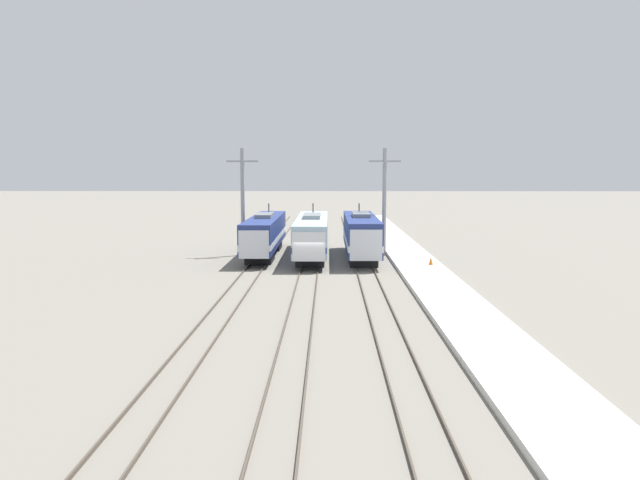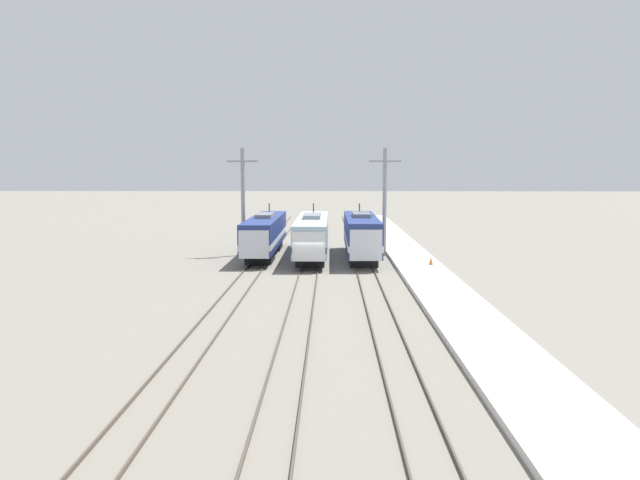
% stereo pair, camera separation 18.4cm
% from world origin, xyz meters
% --- Properties ---
extents(ground_plane, '(400.00, 400.00, 0.00)m').
position_xyz_m(ground_plane, '(0.00, 0.00, 0.00)').
color(ground_plane, slate).
extents(rail_pair_far_left, '(1.51, 120.00, 0.15)m').
position_xyz_m(rail_pair_far_left, '(-4.63, 0.00, 0.07)').
color(rail_pair_far_left, '#4C4238').
rests_on(rail_pair_far_left, ground_plane).
extents(rail_pair_center, '(1.51, 120.00, 0.15)m').
position_xyz_m(rail_pair_center, '(0.00, 0.00, 0.07)').
color(rail_pair_center, '#4C4238').
rests_on(rail_pair_center, ground_plane).
extents(rail_pair_far_right, '(1.51, 120.00, 0.15)m').
position_xyz_m(rail_pair_far_right, '(4.63, 0.00, 0.07)').
color(rail_pair_far_right, '#4C4238').
rests_on(rail_pair_far_right, ground_plane).
extents(locomotive_far_left, '(2.80, 18.54, 4.85)m').
position_xyz_m(locomotive_far_left, '(-4.63, 9.26, 2.11)').
color(locomotive_far_left, black).
rests_on(locomotive_far_left, ground_plane).
extents(locomotive_center, '(2.95, 19.20, 4.92)m').
position_xyz_m(locomotive_center, '(0.00, 8.18, 2.12)').
color(locomotive_center, '#232326').
rests_on(locomotive_center, ground_plane).
extents(locomotive_far_right, '(2.90, 16.63, 4.99)m').
position_xyz_m(locomotive_far_right, '(4.63, 7.27, 2.21)').
color(locomotive_far_right, black).
rests_on(locomotive_far_right, ground_plane).
extents(catenary_tower_left, '(3.06, 0.40, 10.38)m').
position_xyz_m(catenary_tower_left, '(-6.75, 9.71, 5.37)').
color(catenary_tower_left, gray).
rests_on(catenary_tower_left, ground_plane).
extents(catenary_tower_right, '(3.06, 0.40, 10.38)m').
position_xyz_m(catenary_tower_right, '(6.98, 9.71, 5.37)').
color(catenary_tower_right, gray).
rests_on(catenary_tower_right, ground_plane).
extents(platform, '(4.00, 120.00, 0.34)m').
position_xyz_m(platform, '(9.27, 0.00, 0.17)').
color(platform, beige).
rests_on(platform, ground_plane).
extents(traffic_cone, '(0.36, 0.36, 0.68)m').
position_xyz_m(traffic_cone, '(10.23, 1.50, 0.67)').
color(traffic_cone, orange).
rests_on(traffic_cone, platform).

